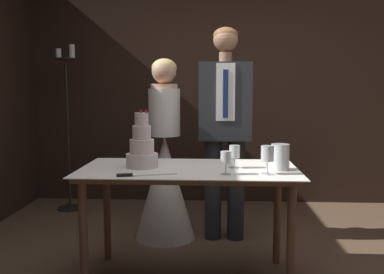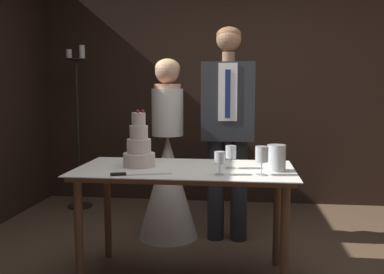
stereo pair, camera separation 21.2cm
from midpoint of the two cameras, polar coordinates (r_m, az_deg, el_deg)
The scene contains 11 objects.
wall_back at distance 5.11m, azimuth 5.83°, elevation 6.77°, with size 4.64×0.12×2.76m, color black.
cake_table at distance 3.00m, azimuth 1.10°, elevation -5.87°, with size 1.50×0.78×0.80m.
tiered_cake at distance 3.02m, azimuth -5.10°, elevation -1.49°, with size 0.22×0.22×0.40m.
cake_knife at distance 2.74m, azimuth -6.20°, elevation -4.96°, with size 0.38×0.14×0.02m.
wine_glass_near at distance 2.74m, azimuth 5.93°, elevation -2.88°, with size 0.07×0.07×0.15m.
wine_glass_middle at distance 2.77m, azimuth 11.46°, elevation -2.37°, with size 0.08×0.08×0.19m.
wine_glass_far at distance 2.97m, azimuth 7.25°, elevation -2.17°, with size 0.07×0.07×0.16m.
hurricane_candle at distance 2.93m, azimuth 13.24°, elevation -2.82°, with size 0.12×0.12×0.18m.
bride at distance 3.86m, azimuth -1.66°, elevation -4.75°, with size 0.54×0.54×1.61m.
groom at distance 3.75m, azimuth 6.43°, elevation 2.11°, with size 0.45×0.25×1.87m.
candle_stand at distance 4.95m, azimuth -13.76°, elevation 0.33°, with size 0.28×0.28×1.82m.
Camera 2 is at (0.19, -2.76, 1.35)m, focal length 40.00 mm.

